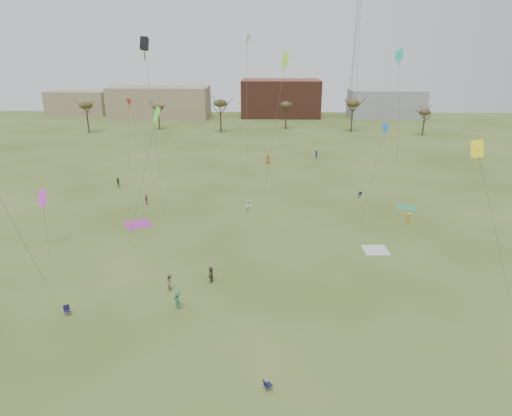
{
  "coord_description": "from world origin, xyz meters",
  "views": [
    {
      "loc": [
        1.38,
        -32.92,
        21.8
      ],
      "look_at": [
        0.0,
        12.0,
        5.5
      ],
      "focal_mm": 30.92,
      "sensor_mm": 36.0,
      "label": 1
    }
  ],
  "objects_px": {
    "flyer_near_center": "(178,300)",
    "radio_tower": "(355,57)",
    "camp_chair_right": "(359,196)",
    "camp_chair_left": "(67,312)",
    "camp_chair_center": "(268,387)"
  },
  "relations": [
    {
      "from": "camp_chair_center",
      "to": "camp_chair_right",
      "type": "distance_m",
      "value": 43.95
    },
    {
      "from": "flyer_near_center",
      "to": "camp_chair_center",
      "type": "bearing_deg",
      "value": 173.86
    },
    {
      "from": "flyer_near_center",
      "to": "camp_chair_left",
      "type": "relative_size",
      "value": 1.92
    },
    {
      "from": "flyer_near_center",
      "to": "camp_chair_center",
      "type": "distance_m",
      "value": 12.68
    },
    {
      "from": "camp_chair_right",
      "to": "radio_tower",
      "type": "bearing_deg",
      "value": 130.87
    },
    {
      "from": "camp_chair_right",
      "to": "radio_tower",
      "type": "xyz_separation_m",
      "value": [
        14.53,
        92.4,
        18.95
      ]
    },
    {
      "from": "camp_chair_center",
      "to": "camp_chair_right",
      "type": "xyz_separation_m",
      "value": [
        14.03,
        41.65,
        0.0
      ]
    },
    {
      "from": "camp_chair_center",
      "to": "camp_chair_left",
      "type": "bearing_deg",
      "value": 29.63
    },
    {
      "from": "camp_chair_right",
      "to": "radio_tower",
      "type": "distance_m",
      "value": 95.43
    },
    {
      "from": "camp_chair_left",
      "to": "radio_tower",
      "type": "bearing_deg",
      "value": 36.49
    },
    {
      "from": "camp_chair_left",
      "to": "camp_chair_right",
      "type": "relative_size",
      "value": 1.0
    },
    {
      "from": "flyer_near_center",
      "to": "camp_chair_left",
      "type": "distance_m",
      "value": 9.53
    },
    {
      "from": "flyer_near_center",
      "to": "radio_tower",
      "type": "height_order",
      "value": "radio_tower"
    },
    {
      "from": "camp_chair_right",
      "to": "camp_chair_left",
      "type": "bearing_deg",
      "value": -83.66
    },
    {
      "from": "camp_chair_center",
      "to": "radio_tower",
      "type": "distance_m",
      "value": 138.36
    }
  ]
}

